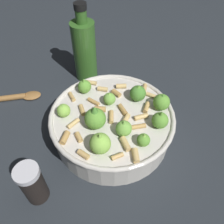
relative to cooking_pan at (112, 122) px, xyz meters
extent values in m
plane|color=#23282D|center=(0.00, 0.00, -0.04)|extent=(2.40, 2.40, 0.00)
cylinder|color=beige|center=(0.00, 0.00, -0.01)|extent=(0.28, 0.28, 0.07)
torus|color=beige|center=(0.00, 0.00, 0.03)|extent=(0.29, 0.29, 0.01)
sphere|color=#75B247|center=(0.05, 0.03, 0.04)|extent=(0.03, 0.03, 0.03)
cone|color=#75B247|center=(0.05, 0.03, 0.06)|extent=(0.02, 0.02, 0.01)
sphere|color=#609E38|center=(0.01, 0.10, 0.04)|extent=(0.04, 0.04, 0.04)
cone|color=#609E38|center=(0.01, 0.10, 0.06)|extent=(0.01, 0.01, 0.02)
sphere|color=#609E38|center=(-0.04, 0.11, 0.04)|extent=(0.04, 0.04, 0.04)
cone|color=#4C8933|center=(-0.04, 0.11, 0.06)|extent=(0.02, 0.02, 0.01)
sphere|color=#8CC64C|center=(0.02, -0.11, 0.04)|extent=(0.03, 0.03, 0.03)
cone|color=#75B247|center=(0.02, -0.11, 0.05)|extent=(0.01, 0.01, 0.01)
sphere|color=#4C8933|center=(-0.06, 0.05, 0.04)|extent=(0.04, 0.04, 0.04)
cone|color=#609E38|center=(-0.06, 0.05, 0.06)|extent=(0.02, 0.02, 0.01)
sphere|color=#609E38|center=(0.04, -0.03, 0.05)|extent=(0.05, 0.05, 0.05)
cone|color=#4C8933|center=(0.04, -0.03, 0.07)|extent=(0.02, 0.02, 0.02)
sphere|color=#609E38|center=(0.07, 0.07, 0.04)|extent=(0.03, 0.03, 0.03)
cone|color=#8CC64C|center=(0.07, 0.07, 0.05)|extent=(0.01, 0.01, 0.01)
sphere|color=#609E38|center=(-0.07, -0.08, 0.04)|extent=(0.03, 0.03, 0.03)
cone|color=#609E38|center=(-0.07, -0.08, 0.06)|extent=(0.02, 0.02, 0.01)
sphere|color=#75B247|center=(-0.04, -0.01, 0.04)|extent=(0.03, 0.03, 0.03)
cone|color=#8CC64C|center=(-0.04, -0.01, 0.05)|extent=(0.01, 0.01, 0.01)
sphere|color=#8CC64C|center=(0.09, -0.01, 0.05)|extent=(0.04, 0.04, 0.04)
cone|color=#8CC64C|center=(0.09, -0.01, 0.07)|extent=(0.02, 0.02, 0.02)
cylinder|color=tan|center=(0.01, 0.03, 0.03)|extent=(0.02, 0.02, 0.01)
cylinder|color=tan|center=(-0.03, -0.05, 0.03)|extent=(0.02, 0.03, 0.01)
cylinder|color=tan|center=(0.08, -0.06, 0.03)|extent=(0.02, 0.02, 0.01)
cylinder|color=tan|center=(-0.08, -0.04, 0.03)|extent=(0.01, 0.03, 0.01)
cylinder|color=tan|center=(-0.04, -0.11, 0.03)|extent=(0.03, 0.02, 0.01)
cylinder|color=tan|center=(0.11, -0.04, 0.03)|extent=(0.02, 0.03, 0.01)
cylinder|color=tan|center=(0.03, 0.06, 0.03)|extent=(0.02, 0.03, 0.01)
cylinder|color=tan|center=(0.10, 0.06, 0.03)|extent=(0.03, 0.02, 0.01)
cylinder|color=tan|center=(-0.01, -0.07, 0.03)|extent=(0.03, 0.02, 0.01)
cylinder|color=tan|center=(0.00, 0.06, 0.03)|extent=(0.02, 0.03, 0.01)
cylinder|color=tan|center=(-0.02, 0.02, 0.03)|extent=(0.03, 0.03, 0.01)
cylinder|color=tan|center=(0.01, 0.00, 0.03)|extent=(0.03, 0.01, 0.01)
cylinder|color=tan|center=(-0.01, -0.03, 0.03)|extent=(0.02, 0.03, 0.01)
cylinder|color=tan|center=(-0.10, 0.01, 0.03)|extent=(0.02, 0.03, 0.01)
cylinder|color=tan|center=(-0.03, 0.07, 0.03)|extent=(0.03, 0.02, 0.01)
cylinder|color=tan|center=(0.11, 0.03, 0.03)|extent=(0.02, 0.03, 0.01)
cylinder|color=tan|center=(-0.10, 0.07, 0.03)|extent=(0.03, 0.01, 0.01)
cylinder|color=tan|center=(-0.07, 0.09, 0.03)|extent=(0.02, 0.03, 0.01)
cylinder|color=tan|center=(-0.07, 0.00, 0.03)|extent=(0.02, 0.03, 0.01)
cylinder|color=tan|center=(-0.10, -0.07, 0.03)|extent=(0.01, 0.03, 0.01)
cylinder|color=tan|center=(0.08, -0.09, 0.03)|extent=(0.03, 0.02, 0.01)
cylinder|color=tan|center=(0.08, 0.04, 0.03)|extent=(0.03, 0.03, 0.01)
cylinder|color=tan|center=(0.04, -0.08, 0.03)|extent=(0.03, 0.02, 0.01)
cylinder|color=black|center=(0.18, -0.12, 0.00)|extent=(0.04, 0.04, 0.09)
cylinder|color=silver|center=(0.18, -0.12, 0.05)|extent=(0.05, 0.05, 0.01)
cylinder|color=#336023|center=(-0.21, -0.12, 0.04)|extent=(0.07, 0.07, 0.17)
cylinder|color=#336023|center=(-0.21, -0.12, 0.15)|extent=(0.03, 0.03, 0.04)
cylinder|color=black|center=(-0.21, -0.12, 0.17)|extent=(0.03, 0.03, 0.02)
ellipsoid|color=olive|center=(-0.09, -0.25, -0.04)|extent=(0.05, 0.06, 0.01)
camera|label=1|loc=(0.34, 0.05, 0.42)|focal=36.76mm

